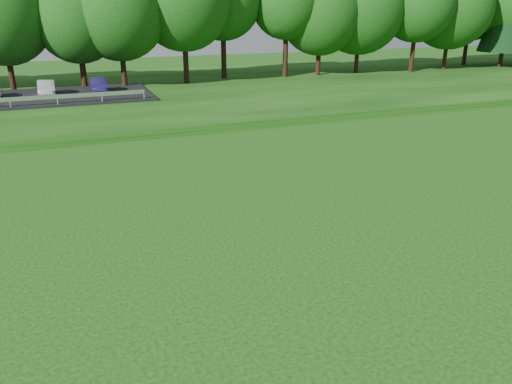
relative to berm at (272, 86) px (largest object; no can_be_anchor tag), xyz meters
name	(u,v)px	position (x,y,z in m)	size (l,w,h in m)	color
berm	(272,86)	(0.00, 0.00, 0.00)	(130.00, 30.00, 0.60)	#113D0B
walking_path	(348,118)	(0.00, -14.00, -0.28)	(130.00, 1.60, 0.04)	gray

